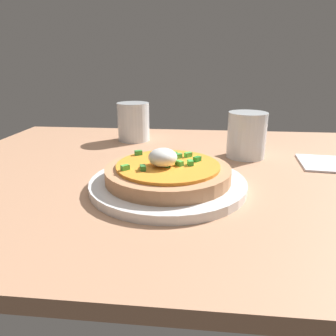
{
  "coord_description": "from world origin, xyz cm",
  "views": [
    {
      "loc": [
        -2.59,
        -57.39,
        22.11
      ],
      "look_at": [
        -7.34,
        -9.93,
        5.58
      ],
      "focal_mm": 33.04,
      "sensor_mm": 36.0,
      "label": 1
    }
  ],
  "objects_px": {
    "napkin": "(329,164)",
    "cup_far": "(134,124)",
    "pizza": "(168,171)",
    "cup_near": "(246,137)",
    "plate": "(168,183)"
  },
  "relations": [
    {
      "from": "napkin",
      "to": "cup_far",
      "type": "bearing_deg",
      "value": 159.31
    },
    {
      "from": "napkin",
      "to": "pizza",
      "type": "bearing_deg",
      "value": -154.01
    },
    {
      "from": "cup_far",
      "to": "napkin",
      "type": "xyz_separation_m",
      "value": [
        0.44,
        -0.17,
        -0.04
      ]
    },
    {
      "from": "cup_near",
      "to": "napkin",
      "type": "height_order",
      "value": "cup_near"
    },
    {
      "from": "pizza",
      "to": "cup_far",
      "type": "relative_size",
      "value": 2.09
    },
    {
      "from": "cup_far",
      "to": "napkin",
      "type": "bearing_deg",
      "value": -20.69
    },
    {
      "from": "cup_far",
      "to": "cup_near",
      "type": "bearing_deg",
      "value": -24.54
    },
    {
      "from": "plate",
      "to": "pizza",
      "type": "relative_size",
      "value": 1.26
    },
    {
      "from": "plate",
      "to": "cup_near",
      "type": "bearing_deg",
      "value": 51.81
    },
    {
      "from": "plate",
      "to": "napkin",
      "type": "xyz_separation_m",
      "value": [
        0.31,
        0.15,
        -0.01
      ]
    },
    {
      "from": "pizza",
      "to": "napkin",
      "type": "bearing_deg",
      "value": 25.99
    },
    {
      "from": "cup_near",
      "to": "pizza",
      "type": "bearing_deg",
      "value": -128.18
    },
    {
      "from": "pizza",
      "to": "napkin",
      "type": "distance_m",
      "value": 0.35
    },
    {
      "from": "plate",
      "to": "napkin",
      "type": "height_order",
      "value": "plate"
    },
    {
      "from": "plate",
      "to": "cup_near",
      "type": "xyz_separation_m",
      "value": [
        0.15,
        0.19,
        0.04
      ]
    }
  ]
}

